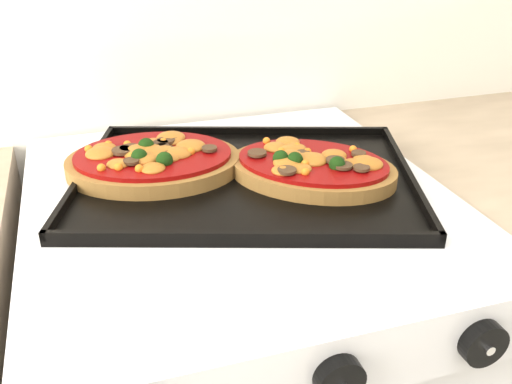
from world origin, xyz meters
name	(u,v)px	position (x,y,z in m)	size (l,w,h in m)	color
control_panel	(321,368)	(0.02, 1.39, 0.85)	(0.60, 0.02, 0.09)	silver
knob_center	(339,379)	(0.03, 1.37, 0.85)	(0.05, 0.05, 0.02)	black
knob_right	(483,343)	(0.21, 1.37, 0.85)	(0.05, 0.05, 0.02)	black
baking_tray	(246,176)	(0.04, 1.72, 0.92)	(0.49, 0.36, 0.02)	black
pizza_left	(153,159)	(-0.08, 1.78, 0.94)	(0.26, 0.20, 0.04)	brown
pizza_right	(312,166)	(0.13, 1.69, 0.94)	(0.25, 0.17, 0.04)	brown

